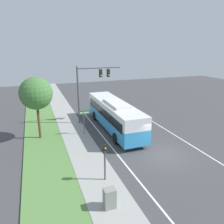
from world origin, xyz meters
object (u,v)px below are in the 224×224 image
pedestrian_signal (105,156)px  utility_cabinet (110,198)px  bus (114,113)px  signal_gantry (91,84)px  street_sign (84,118)px

pedestrian_signal → utility_cabinet: (-0.60, -2.65, -1.19)m
pedestrian_signal → utility_cabinet: 2.96m
bus → utility_cabinet: bearing=-111.7°
signal_gantry → utility_cabinet: 15.46m
bus → pedestrian_signal: (-4.05, -9.02, 0.09)m
signal_gantry → utility_cabinet: bearing=-101.0°
signal_gantry → utility_cabinet: size_ratio=5.62×
bus → utility_cabinet: size_ratio=9.83×
pedestrian_signal → street_sign: pedestrian_signal is taller
pedestrian_signal → street_sign: size_ratio=1.02×
pedestrian_signal → bus: bearing=65.8°
bus → signal_gantry: signal_gantry is taller
pedestrian_signal → utility_cabinet: bearing=-102.8°
signal_gantry → utility_cabinet: signal_gantry is taller
signal_gantry → pedestrian_signal: signal_gantry is taller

